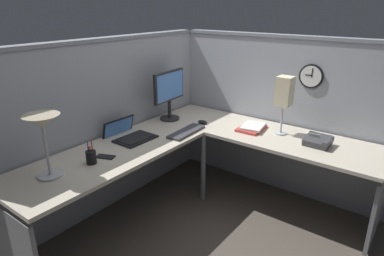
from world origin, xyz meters
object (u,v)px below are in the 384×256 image
Objects in this scene: book_stack at (252,127)px; desk_lamp_paper at (284,93)px; computer_mouse at (203,122)px; desk_lamp_dome at (43,127)px; wall_clock at (311,76)px; keyboard at (186,132)px; cell_phone at (105,157)px; monitor at (169,92)px; pen_cup at (91,157)px; office_phone at (319,141)px; laptop at (128,135)px.

book_stack is 0.45m from desk_lamp_paper.
computer_mouse is 1.57m from desk_lamp_dome.
wall_clock is at bearing -27.99° from desk_lamp_dome.
wall_clock is at bearing -49.62° from keyboard.
cell_phone is 1.38m from book_stack.
monitor is at bearing 105.41° from desk_lamp_paper.
cell_phone is (-1.09, 0.15, -0.01)m from computer_mouse.
pen_cup is 1.50m from book_stack.
wall_clock is at bearing -55.77° from cell_phone.
desk_lamp_paper is (0.07, 0.36, 0.35)m from office_phone.
pen_cup is 1.84m from office_phone.
wall_clock reaches higher than computer_mouse.
desk_lamp_paper is (0.06, -0.26, 0.36)m from book_stack.
desk_lamp_dome reaches higher than office_phone.
laptop is 2.67× the size of cell_phone.
pen_cup is at bearing 137.52° from office_phone.
laptop reaches higher than book_stack.
computer_mouse is 0.72× the size of cell_phone.
desk_lamp_paper is at bearing -28.64° from desk_lamp_dome.
desk_lamp_dome is 3.09× the size of cell_phone.
keyboard is 0.94m from pen_cup.
laptop is 1.26× the size of book_stack.
pen_cup is at bearing 165.80° from keyboard.
desk_lamp_paper reaches higher than laptop.
keyboard is 1.29m from desk_lamp_dome.
pen_cup reaches higher than office_phone.
desk_lamp_dome is at bearing -172.32° from laptop.
desk_lamp_paper reaches higher than book_stack.
office_phone is (1.65, -1.31, -0.33)m from desk_lamp_dome.
laptop is 0.89× the size of keyboard.
pen_cup is 0.14m from cell_phone.
keyboard is at bearing 112.15° from office_phone.
monitor is 2.37× the size of office_phone.
wall_clock reaches higher than monitor.
desk_lamp_paper is (0.51, -0.70, 0.37)m from keyboard.
office_phone is (0.43, -1.07, 0.03)m from keyboard.
computer_mouse is at bearing -31.20° from cell_phone.
book_stack is at bearing -48.28° from keyboard.
monitor reaches higher than keyboard.
office_phone is at bearing -68.76° from cell_phone.
desk_lamp_dome reaches higher than book_stack.
desk_lamp_paper is at bearing -76.34° from book_stack.
monitor reaches higher than book_stack.
computer_mouse is (0.30, 0.03, 0.01)m from keyboard.
office_phone is (1.23, -1.24, 0.03)m from cell_phone.
monitor is 1.12m from desk_lamp_paper.
pen_cup reaches higher than keyboard.
monitor is at bearing 2.51° from laptop.
wall_clock is (2.01, -1.07, 0.14)m from desk_lamp_dome.
monitor is 1.48m from office_phone.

